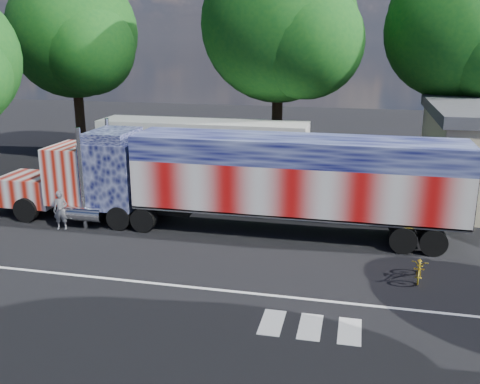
% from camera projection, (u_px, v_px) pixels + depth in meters
% --- Properties ---
extents(ground, '(100.00, 100.00, 0.00)m').
position_uv_depth(ground, '(224.00, 256.00, 21.89)').
color(ground, black).
extents(lane_markings, '(30.00, 2.67, 0.01)m').
position_uv_depth(lane_markings, '(245.00, 303.00, 17.99)').
color(lane_markings, silver).
rests_on(lane_markings, ground).
extents(semi_truck, '(22.40, 3.54, 4.77)m').
position_uv_depth(semi_truck, '(235.00, 178.00, 24.32)').
color(semi_truck, black).
rests_on(semi_truck, ground).
extents(coach_bus, '(12.88, 3.00, 3.75)m').
position_uv_depth(coach_bus, '(203.00, 150.00, 32.95)').
color(coach_bus, silver).
rests_on(coach_bus, ground).
extents(woman, '(0.76, 0.59, 1.84)m').
position_uv_depth(woman, '(61.00, 210.00, 24.78)').
color(woman, slate).
rests_on(woman, ground).
extents(bicycle, '(0.78, 1.69, 0.86)m').
position_uv_depth(bicycle, '(420.00, 268.00, 19.73)').
color(bicycle, gold).
rests_on(bicycle, ground).
extents(tree_nw_a, '(9.57, 9.11, 13.51)m').
position_uv_depth(tree_nw_a, '(75.00, 34.00, 37.71)').
color(tree_nw_a, black).
rests_on(tree_nw_a, ground).
extents(tree_n_mid, '(10.41, 9.92, 14.43)m').
position_uv_depth(tree_n_mid, '(281.00, 25.00, 33.86)').
color(tree_n_mid, black).
rests_on(tree_n_mid, ground).
extents(tree_ne_a, '(8.85, 8.42, 13.26)m').
position_uv_depth(tree_ne_a, '(456.00, 32.00, 33.18)').
color(tree_ne_a, black).
rests_on(tree_ne_a, ground).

